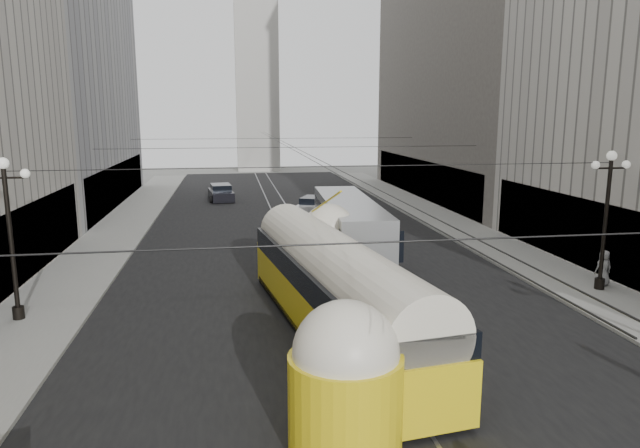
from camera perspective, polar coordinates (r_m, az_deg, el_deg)
name	(u,v)px	position (r m, az deg, el deg)	size (l,w,h in m)	color
road	(294,236)	(38.64, -2.60, -1.21)	(20.00, 85.00, 0.02)	black
sidewalk_left	(119,230)	(42.56, -19.42, -0.59)	(4.00, 72.00, 0.15)	gray
sidewalk_right	(444,220)	(44.84, 12.31, 0.35)	(4.00, 72.00, 0.15)	gray
rail_left	(283,236)	(38.56, -3.70, -1.24)	(0.12, 85.00, 0.04)	gray
rail_right	(305,236)	(38.73, -1.49, -1.17)	(0.12, 85.00, 0.04)	gray
building_left_far	(36,39)	(55.71, -26.56, 16.21)	(12.60, 28.60, 28.60)	#999999
building_right_far	(485,26)	(58.86, 16.21, 18.52)	(12.60, 32.60, 32.60)	#514C47
distant_tower	(256,66)	(85.42, -6.39, 15.46)	(6.00, 6.00, 31.36)	#B2AFA8
lamppost_left_mid	(10,230)	(24.93, -28.60, -0.51)	(1.86, 0.44, 6.37)	black
lamppost_right_mid	(606,212)	(28.83, 26.71, 1.04)	(1.86, 0.44, 6.37)	black
catenary	(297,150)	(36.86, -2.31, 7.45)	(25.00, 72.00, 0.23)	black
streetcar	(334,287)	(21.06, 1.44, -6.27)	(4.94, 17.45, 3.86)	yellow
city_bus	(349,226)	(32.70, 2.91, -0.21)	(3.37, 13.09, 3.30)	#A5A8AA
sedan_white_far	(312,206)	(47.53, -0.79, 1.85)	(3.41, 4.67, 1.37)	white
sedan_dark_far	(221,193)	(55.39, -9.87, 3.07)	(2.60, 5.10, 1.55)	black
pedestrian_sidewalk_right	(604,268)	(30.05, 26.49, -3.94)	(0.83, 0.51, 1.70)	gray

